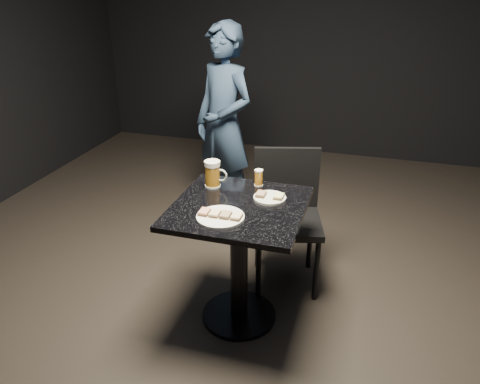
# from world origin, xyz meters

# --- Properties ---
(floor) EXTENTS (6.00, 6.00, 0.00)m
(floor) POSITION_xyz_m (0.00, 0.00, 0.00)
(floor) COLOR black
(floor) RESTS_ON ground
(plate_large) EXTENTS (0.25, 0.25, 0.01)m
(plate_large) POSITION_xyz_m (-0.05, -0.17, 0.76)
(plate_large) COLOR white
(plate_large) RESTS_ON table
(plate_small) EXTENTS (0.18, 0.18, 0.01)m
(plate_small) POSITION_xyz_m (0.14, 0.12, 0.76)
(plate_small) COLOR silver
(plate_small) RESTS_ON table
(patron) EXTENTS (0.68, 0.61, 1.57)m
(patron) POSITION_xyz_m (-0.50, 1.24, 0.78)
(patron) COLOR navy
(patron) RESTS_ON floor
(table) EXTENTS (0.70, 0.70, 0.75)m
(table) POSITION_xyz_m (0.00, 0.00, 0.51)
(table) COLOR black
(table) RESTS_ON floor
(beer_mug) EXTENTS (0.14, 0.09, 0.16)m
(beer_mug) POSITION_xyz_m (-0.21, 0.19, 0.83)
(beer_mug) COLOR silver
(beer_mug) RESTS_ON table
(beer_tumbler) EXTENTS (0.05, 0.05, 0.10)m
(beer_tumbler) POSITION_xyz_m (0.04, 0.28, 0.80)
(beer_tumbler) COLOR silver
(beer_tumbler) RESTS_ON table
(chair) EXTENTS (0.52, 0.52, 0.88)m
(chair) POSITION_xyz_m (0.17, 0.49, 0.50)
(chair) COLOR black
(chair) RESTS_ON floor
(canapes_on_plate_large) EXTENTS (0.22, 0.07, 0.02)m
(canapes_on_plate_large) POSITION_xyz_m (-0.05, -0.17, 0.77)
(canapes_on_plate_large) COLOR #4C3521
(canapes_on_plate_large) RESTS_ON plate_large
(canapes_on_plate_small) EXTENTS (0.15, 0.07, 0.02)m
(canapes_on_plate_small) POSITION_xyz_m (0.14, 0.12, 0.77)
(canapes_on_plate_small) COLOR #4C3521
(canapes_on_plate_small) RESTS_ON plate_small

